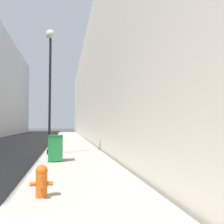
# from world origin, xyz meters

# --- Properties ---
(sidewalk_right) EXTENTS (3.29, 60.00, 0.13)m
(sidewalk_right) POSITION_xyz_m (4.90, 18.00, 0.07)
(sidewalk_right) COLOR #ADA89E
(sidewalk_right) RESTS_ON ground
(building_right_stone) EXTENTS (12.00, 60.00, 12.08)m
(building_right_stone) POSITION_xyz_m (12.65, 26.00, 6.04)
(building_right_stone) COLOR beige
(building_right_stone) RESTS_ON ground
(fire_hydrant) EXTENTS (0.48, 0.37, 0.68)m
(fire_hydrant) POSITION_xyz_m (3.97, 1.84, 0.49)
(fire_hydrant) COLOR #D15614
(fire_hydrant) RESTS_ON sidewalk_right
(trash_bin) EXTENTS (0.60, 0.71, 1.10)m
(trash_bin) POSITION_xyz_m (4.06, 7.15, 0.70)
(trash_bin) COLOR #1E7538
(trash_bin) RESTS_ON sidewalk_right
(lamppost) EXTENTS (0.49, 0.49, 6.61)m
(lamppost) POSITION_xyz_m (3.64, 9.72, 4.73)
(lamppost) COLOR black
(lamppost) RESTS_ON sidewalk_right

